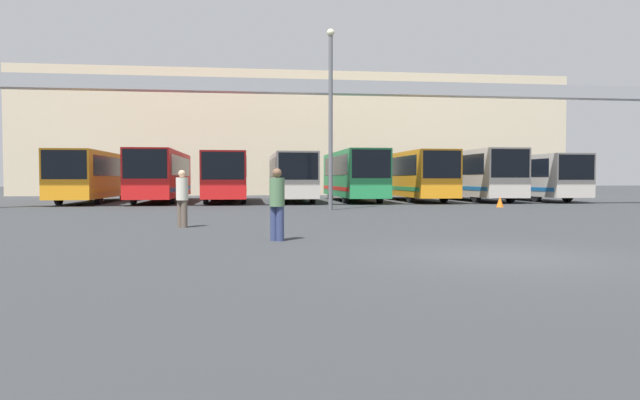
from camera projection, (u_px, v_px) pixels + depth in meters
The scene contains 15 objects.
ground_plane at pixel (504, 257), 10.98m from camera, with size 200.00×200.00×0.00m, color #2D3033.
building_backdrop at pixel (296, 138), 56.84m from camera, with size 50.42×12.00×11.17m.
overhead_gantry at pixel (340, 98), 30.16m from camera, with size 37.93×0.80×6.66m.
bus_slot_0 at pixel (93, 174), 35.78m from camera, with size 2.54×11.62×3.11m.
bus_slot_1 at pixel (161, 173), 36.39m from camera, with size 2.57×11.80×3.18m.
bus_slot_2 at pixel (227, 174), 36.47m from camera, with size 2.55×10.90×3.06m.
bus_slot_3 at pixel (291, 175), 36.78m from camera, with size 2.43×10.44×3.04m.
bus_slot_4 at pixel (353, 173), 37.65m from camera, with size 2.47×11.15×3.24m.
bus_slot_5 at pixel (412, 173), 38.70m from camera, with size 2.49×12.21×3.21m.
bus_slot_6 at pixel (475, 172), 38.32m from camera, with size 2.59×10.38×3.32m.
bus_slot_7 at pixel (526, 175), 39.86m from camera, with size 2.48×12.41×3.02m.
pedestrian_near_left at pixel (182, 197), 17.48m from camera, with size 0.37×0.37×1.77m.
pedestrian_mid_left at pixel (277, 202), 13.72m from camera, with size 0.36×0.36×1.75m.
traffic_cone at pixel (500, 202), 29.82m from camera, with size 0.38×0.38×0.58m.
lamp_post at pixel (331, 112), 27.03m from camera, with size 0.36×0.36×8.57m.
Camera 1 is at (-4.92, -10.39, 1.51)m, focal length 32.00 mm.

